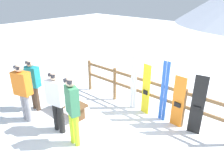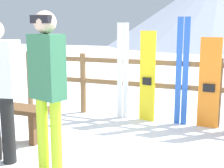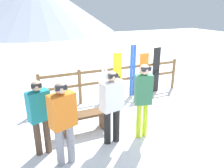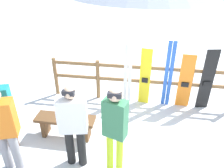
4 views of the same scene
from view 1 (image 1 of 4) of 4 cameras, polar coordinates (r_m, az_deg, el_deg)
name	(u,v)px [view 1 (image 1 of 4)]	position (r m, az deg, el deg)	size (l,w,h in m)	color
ground_plane	(97,144)	(5.32, -4.01, -15.35)	(40.00, 40.00, 0.00)	white
fence	(145,92)	(6.30, 8.72, -2.01)	(4.73, 0.10, 1.08)	brown
bench	(69,104)	(6.32, -11.17, -5.14)	(1.22, 0.36, 0.47)	brown
person_plaid_green	(72,106)	(4.82, -10.30, -5.65)	(0.41, 0.30, 1.70)	#B7D826
person_white	(56,98)	(5.41, -14.30, -3.66)	(0.51, 0.35, 1.62)	black
person_teal	(33,82)	(6.64, -19.98, 0.59)	(0.46, 0.35, 1.55)	#4C3828
person_orange	(23,89)	(6.14, -22.27, -1.26)	(0.51, 0.38, 1.63)	gray
ski_pair_white	(134,83)	(6.38, 5.70, 0.15)	(0.19, 0.02, 1.61)	white
snowboard_yellow	(146,90)	(6.19, 8.86, -1.49)	(0.27, 0.09, 1.48)	yellow
ski_pair_blue	(164,92)	(5.91, 13.45, -2.02)	(0.20, 0.02, 1.69)	blue
snowboard_orange	(178,102)	(5.82, 16.87, -4.56)	(0.32, 0.07, 1.39)	orange
snowboard_black_stripe	(197,106)	(5.63, 21.43, -5.34)	(0.31, 0.10, 1.54)	black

